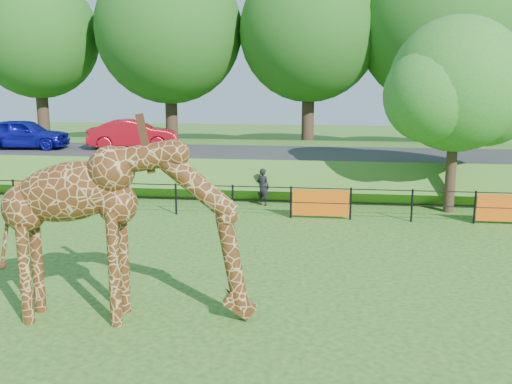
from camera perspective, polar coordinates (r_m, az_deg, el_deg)
ground at (r=12.26m, az=-8.70°, el=-11.44°), size 90.00×90.00×0.00m
giraffe at (r=11.36m, az=-12.97°, el=-3.83°), size 5.12×1.39×3.61m
perimeter_fence at (r=19.56m, az=-2.35°, el=-0.86°), size 28.07×0.10×1.10m
embankment at (r=26.84m, az=0.33°, el=2.79°), size 40.00×9.00×1.30m
road at (r=25.26m, az=-0.09°, el=3.86°), size 40.00×5.00×0.12m
car_blue at (r=28.53m, az=-22.19°, el=5.42°), size 4.19×2.00×1.38m
car_red at (r=27.00m, az=-12.16°, el=5.66°), size 4.24×2.16×1.33m
visitor at (r=21.17m, az=0.70°, el=0.53°), size 0.60×0.51×1.40m
tree_east at (r=20.92m, az=19.66°, el=9.61°), size 5.40×4.71×6.76m
bg_tree_line at (r=32.94m, az=5.17°, el=15.80°), size 37.30×8.80×11.82m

